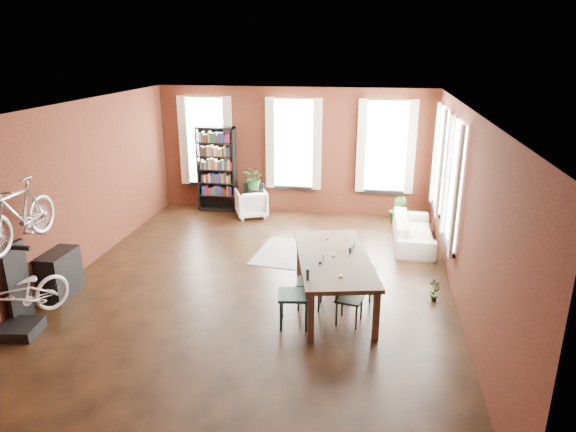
% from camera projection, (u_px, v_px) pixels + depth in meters
% --- Properties ---
extents(room, '(9.00, 9.04, 3.22)m').
position_uv_depth(room, '(275.00, 164.00, 9.22)').
color(room, black).
rests_on(room, ground).
extents(dining_table, '(1.66, 2.71, 0.86)m').
position_uv_depth(dining_table, '(333.00, 280.00, 8.60)').
color(dining_table, '#473A2B').
rests_on(dining_table, ground).
extents(dining_chair_a, '(0.54, 0.54, 1.04)m').
position_uv_depth(dining_chair_a, '(294.00, 295.00, 7.90)').
color(dining_chair_a, '#173434').
rests_on(dining_chair_a, ground).
extents(dining_chair_b, '(0.42, 0.42, 0.90)m').
position_uv_depth(dining_chair_b, '(310.00, 282.00, 8.49)').
color(dining_chair_b, black).
rests_on(dining_chair_b, ground).
extents(dining_chair_c, '(0.46, 0.46, 0.85)m').
position_uv_depth(dining_chair_c, '(350.00, 298.00, 7.99)').
color(dining_chair_c, black).
rests_on(dining_chair_c, ground).
extents(dining_chair_d, '(0.50, 0.50, 0.96)m').
position_uv_depth(dining_chair_d, '(362.00, 271.00, 8.82)').
color(dining_chair_d, '#193835').
rests_on(dining_chair_d, ground).
extents(bookshelf, '(1.00, 0.32, 2.20)m').
position_uv_depth(bookshelf, '(217.00, 169.00, 13.34)').
color(bookshelf, black).
rests_on(bookshelf, ground).
extents(white_armchair, '(0.95, 0.93, 0.76)m').
position_uv_depth(white_armchair, '(251.00, 202.00, 13.02)').
color(white_armchair, white).
rests_on(white_armchair, ground).
extents(cream_sofa, '(0.61, 2.08, 0.81)m').
position_uv_depth(cream_sofa, '(414.00, 226.00, 11.21)').
color(cream_sofa, beige).
rests_on(cream_sofa, ground).
extents(striped_rug, '(1.22, 1.75, 0.01)m').
position_uv_depth(striped_rug, '(283.00, 252.00, 10.87)').
color(striped_rug, black).
rests_on(striped_rug, ground).
extents(bike_trainer, '(0.64, 0.64, 0.17)m').
position_uv_depth(bike_trainer, '(20.00, 329.00, 7.77)').
color(bike_trainer, black).
rests_on(bike_trainer, ground).
extents(bike_wall_rack, '(0.16, 0.60, 1.30)m').
position_uv_depth(bike_wall_rack, '(17.00, 283.00, 8.00)').
color(bike_wall_rack, black).
rests_on(bike_wall_rack, ground).
extents(console_table, '(0.40, 0.80, 0.80)m').
position_uv_depth(console_table, '(60.00, 274.00, 8.90)').
color(console_table, black).
rests_on(console_table, ground).
extents(plant_stand, '(0.34, 0.34, 0.68)m').
position_uv_depth(plant_stand, '(256.00, 202.00, 13.15)').
color(plant_stand, black).
rests_on(plant_stand, ground).
extents(plant_by_sofa, '(0.60, 0.83, 0.33)m').
position_uv_depth(plant_by_sofa, '(397.00, 218.00, 12.53)').
color(plant_by_sofa, '#2D6327').
rests_on(plant_by_sofa, ground).
extents(plant_small, '(0.41, 0.45, 0.15)m').
position_uv_depth(plant_small, '(434.00, 297.00, 8.78)').
color(plant_small, '#315421').
rests_on(plant_small, ground).
extents(bicycle_floor, '(0.90, 1.06, 1.70)m').
position_uv_depth(bicycle_floor, '(12.00, 273.00, 7.48)').
color(bicycle_floor, silver).
rests_on(bicycle_floor, bike_trainer).
extents(bicycle_hung, '(0.47, 1.00, 1.66)m').
position_uv_depth(bicycle_hung, '(15.00, 192.00, 7.49)').
color(bicycle_hung, '#A5A8AD').
rests_on(bicycle_hung, bike_wall_rack).
extents(plant_on_stand, '(0.74, 0.77, 0.47)m').
position_uv_depth(plant_on_stand, '(254.00, 181.00, 12.94)').
color(plant_on_stand, '#264F1F').
rests_on(plant_on_stand, plant_stand).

